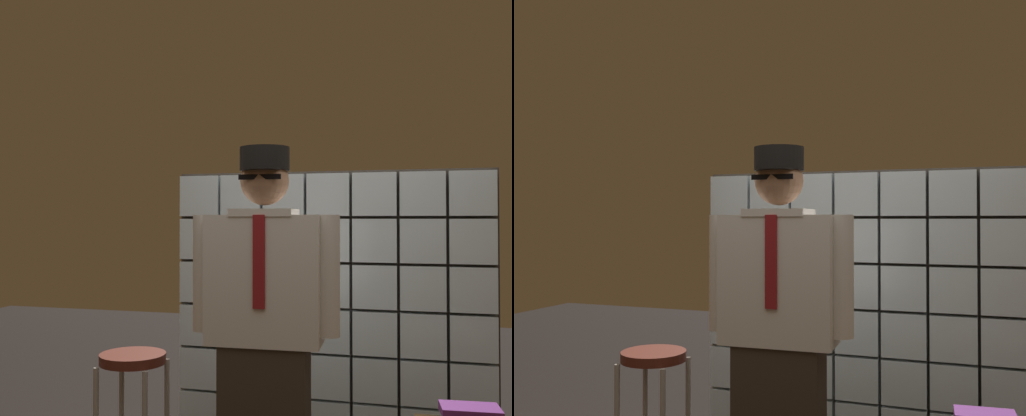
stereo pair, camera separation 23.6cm
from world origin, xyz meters
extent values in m
cube|color=silver|center=(-0.88, 1.37, 0.14)|extent=(0.28, 0.08, 0.28)
cube|color=silver|center=(-0.59, 1.37, 0.14)|extent=(0.28, 0.08, 0.28)
cube|color=silver|center=(-0.88, 1.37, 0.43)|extent=(0.28, 0.08, 0.28)
cube|color=silver|center=(-0.59, 1.37, 0.43)|extent=(0.28, 0.08, 0.28)
cube|color=silver|center=(-0.29, 1.37, 0.43)|extent=(0.28, 0.08, 0.28)
cube|color=silver|center=(0.00, 1.37, 0.43)|extent=(0.28, 0.08, 0.28)
cube|color=silver|center=(0.29, 1.37, 0.43)|extent=(0.28, 0.08, 0.28)
cube|color=silver|center=(0.59, 1.37, 0.43)|extent=(0.28, 0.08, 0.28)
cube|color=silver|center=(0.88, 1.37, 0.43)|extent=(0.28, 0.08, 0.28)
cube|color=silver|center=(-0.88, 1.37, 0.73)|extent=(0.28, 0.08, 0.28)
cube|color=silver|center=(-0.59, 1.37, 0.73)|extent=(0.28, 0.08, 0.28)
cube|color=silver|center=(-0.29, 1.37, 0.73)|extent=(0.28, 0.08, 0.28)
cube|color=silver|center=(0.00, 1.37, 0.73)|extent=(0.28, 0.08, 0.28)
cube|color=silver|center=(0.29, 1.37, 0.73)|extent=(0.28, 0.08, 0.28)
cube|color=silver|center=(0.59, 1.37, 0.73)|extent=(0.28, 0.08, 0.28)
cube|color=silver|center=(0.88, 1.37, 0.73)|extent=(0.28, 0.08, 0.28)
cube|color=silver|center=(-0.88, 1.37, 1.02)|extent=(0.28, 0.08, 0.28)
cube|color=silver|center=(-0.59, 1.37, 1.02)|extent=(0.28, 0.08, 0.28)
cube|color=silver|center=(-0.29, 1.37, 1.02)|extent=(0.28, 0.08, 0.28)
cube|color=silver|center=(0.00, 1.37, 1.02)|extent=(0.28, 0.08, 0.28)
cube|color=silver|center=(0.29, 1.37, 1.02)|extent=(0.28, 0.08, 0.28)
cube|color=silver|center=(0.59, 1.37, 1.02)|extent=(0.28, 0.08, 0.28)
cube|color=silver|center=(0.88, 1.37, 1.02)|extent=(0.28, 0.08, 0.28)
cube|color=silver|center=(-0.88, 1.37, 1.32)|extent=(0.28, 0.08, 0.28)
cube|color=silver|center=(-0.59, 1.37, 1.32)|extent=(0.28, 0.08, 0.28)
cube|color=silver|center=(-0.29, 1.37, 1.32)|extent=(0.28, 0.08, 0.28)
cube|color=silver|center=(0.00, 1.37, 1.32)|extent=(0.28, 0.08, 0.28)
cube|color=silver|center=(0.29, 1.37, 1.32)|extent=(0.28, 0.08, 0.28)
cube|color=silver|center=(0.59, 1.37, 1.32)|extent=(0.28, 0.08, 0.28)
cube|color=silver|center=(0.88, 1.37, 1.32)|extent=(0.28, 0.08, 0.28)
cube|color=silver|center=(-0.88, 1.37, 1.61)|extent=(0.28, 0.08, 0.28)
cube|color=silver|center=(-0.59, 1.37, 1.61)|extent=(0.28, 0.08, 0.28)
cube|color=silver|center=(-0.29, 1.37, 1.61)|extent=(0.28, 0.08, 0.28)
cube|color=silver|center=(0.00, 1.37, 1.61)|extent=(0.28, 0.08, 0.28)
cube|color=silver|center=(0.29, 1.37, 1.61)|extent=(0.28, 0.08, 0.28)
cube|color=silver|center=(0.59, 1.37, 1.61)|extent=(0.28, 0.08, 0.28)
cube|color=silver|center=(0.88, 1.37, 1.61)|extent=(0.28, 0.08, 0.28)
cube|color=#38332D|center=(0.00, 1.43, 0.88)|extent=(2.09, 0.02, 1.79)
cube|color=silver|center=(-0.15, 0.27, 1.17)|extent=(0.55, 0.25, 0.61)
cube|color=maroon|center=(-0.15, 0.15, 1.26)|extent=(0.06, 0.01, 0.43)
cube|color=silver|center=(-0.15, 0.27, 1.48)|extent=(0.30, 0.25, 0.04)
sphere|color=#A87A5B|center=(-0.15, 0.27, 1.64)|extent=(0.23, 0.23, 0.23)
ellipsoid|color=black|center=(-0.15, 0.22, 1.60)|extent=(0.15, 0.09, 0.11)
cube|color=black|center=(-0.15, 0.17, 1.65)|extent=(0.20, 0.02, 0.02)
cylinder|color=black|center=(-0.15, 0.19, 1.69)|extent=(0.18, 0.18, 0.01)
cylinder|color=black|center=(-0.15, 0.27, 1.74)|extent=(0.24, 0.24, 0.11)
cylinder|color=silver|center=(0.15, 0.28, 1.19)|extent=(0.11, 0.11, 0.56)
cylinder|color=silver|center=(-0.45, 0.26, 1.19)|extent=(0.11, 0.11, 0.56)
cylinder|color=#592319|center=(-0.87, 0.33, 0.74)|extent=(0.34, 0.34, 0.05)
cube|color=#591E66|center=(0.76, 0.23, 0.64)|extent=(0.26, 0.17, 0.04)
camera|label=1|loc=(0.52, -2.41, 1.45)|focal=40.91mm
camera|label=2|loc=(0.75, -2.34, 1.45)|focal=40.91mm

